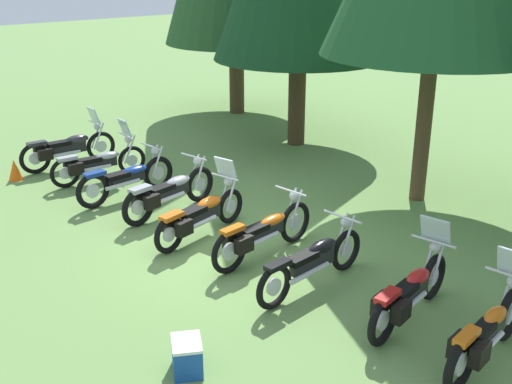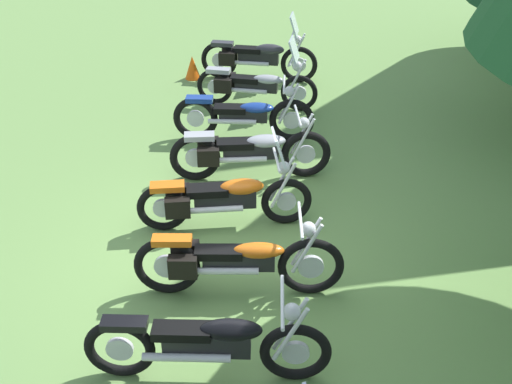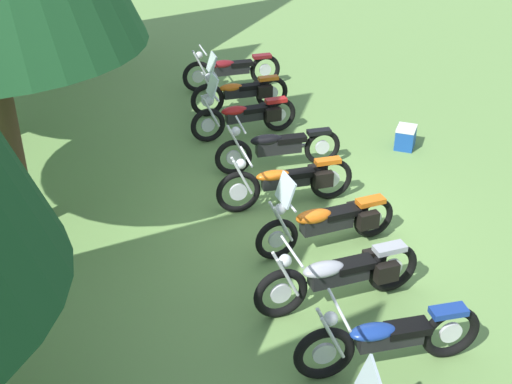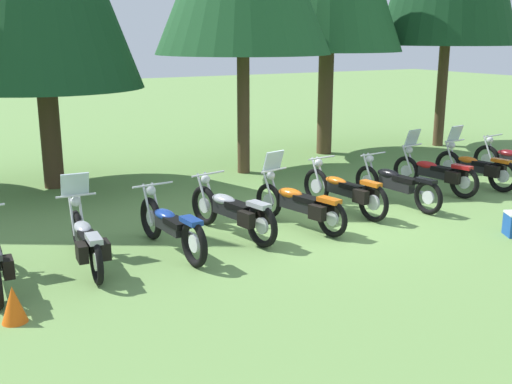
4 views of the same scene
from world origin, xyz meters
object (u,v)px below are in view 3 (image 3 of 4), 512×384
object	(u,v)px
motorcycle_4	(328,221)
picnic_cooler	(406,137)
motorcycle_2	(388,338)
motorcycle_8	(241,92)
motorcycle_9	(231,70)
motorcycle_5	(288,181)
motorcycle_6	(277,147)
motorcycle_7	(246,115)
motorcycle_3	(341,274)

from	to	relation	value
motorcycle_4	picnic_cooler	size ratio (longest dim) A/B	3.91
motorcycle_2	motorcycle_8	size ratio (longest dim) A/B	1.07
motorcycle_2	motorcycle_8	xyz separation A→B (m)	(7.95, 0.75, 0.01)
picnic_cooler	motorcycle_9	bearing A→B (deg)	39.46
motorcycle_4	motorcycle_5	bearing A→B (deg)	-87.59
motorcycle_2	picnic_cooler	world-z (taller)	motorcycle_2
motorcycle_9	picnic_cooler	distance (m)	4.77
motorcycle_5	motorcycle_6	distance (m)	1.29
motorcycle_7	motorcycle_5	bearing A→B (deg)	85.57
motorcycle_2	motorcycle_9	world-z (taller)	motorcycle_2
motorcycle_5	motorcycle_9	size ratio (longest dim) A/B	1.00
motorcycle_2	motorcycle_5	world-z (taller)	motorcycle_5
motorcycle_8	motorcycle_9	world-z (taller)	motorcycle_8
motorcycle_2	motorcycle_3	bearing A→B (deg)	-83.74
picnic_cooler	motorcycle_7	bearing A→B (deg)	72.03
picnic_cooler	motorcycle_4	bearing A→B (deg)	143.38
motorcycle_4	motorcycle_8	size ratio (longest dim) A/B	1.04
motorcycle_4	motorcycle_3	bearing A→B (deg)	70.65
motorcycle_2	motorcycle_3	world-z (taller)	motorcycle_3
motorcycle_2	motorcycle_5	bearing A→B (deg)	-87.80
motorcycle_6	motorcycle_9	world-z (taller)	motorcycle_9
motorcycle_2	motorcycle_6	bearing A→B (deg)	-89.88
motorcycle_5	motorcycle_9	xyz separation A→B (m)	(5.50, 0.33, 0.00)
motorcycle_5	motorcycle_9	distance (m)	5.51
motorcycle_8	motorcycle_4	bearing A→B (deg)	88.17
motorcycle_6	motorcycle_8	distance (m)	2.77
motorcycle_4	motorcycle_5	size ratio (longest dim) A/B	0.96
motorcycle_9	motorcycle_8	bearing A→B (deg)	83.75
motorcycle_2	motorcycle_9	bearing A→B (deg)	-89.73
motorcycle_5	motorcycle_9	world-z (taller)	motorcycle_5
motorcycle_4	motorcycle_7	size ratio (longest dim) A/B	1.02
motorcycle_3	motorcycle_6	xyz separation A→B (m)	(3.93, 0.18, -0.01)
picnic_cooler	motorcycle_5	bearing A→B (deg)	124.01
motorcycle_3	picnic_cooler	size ratio (longest dim) A/B	4.10
motorcycle_2	motorcycle_7	distance (m)	6.77
motorcycle_3	motorcycle_4	xyz separation A→B (m)	(1.32, -0.15, -0.00)
motorcycle_6	motorcycle_7	distance (m)	1.57
motorcycle_5	motorcycle_3	bearing A→B (deg)	87.62
motorcycle_4	picnic_cooler	world-z (taller)	motorcycle_4
motorcycle_6	motorcycle_8	size ratio (longest dim) A/B	1.09
motorcycle_3	motorcycle_5	world-z (taller)	motorcycle_5
motorcycle_5	motorcycle_6	size ratio (longest dim) A/B	0.99
motorcycle_7	motorcycle_8	distance (m)	1.23
motorcycle_6	picnic_cooler	world-z (taller)	motorcycle_6
motorcycle_4	motorcycle_6	bearing A→B (deg)	-95.93
motorcycle_5	motorcycle_7	world-z (taller)	motorcycle_7
motorcycle_9	picnic_cooler	world-z (taller)	motorcycle_9
motorcycle_2	picnic_cooler	size ratio (longest dim) A/B	4.05
motorcycle_8	motorcycle_9	distance (m)	1.46
motorcycle_3	motorcycle_4	size ratio (longest dim) A/B	1.05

